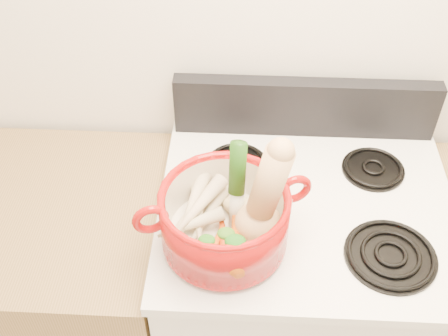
# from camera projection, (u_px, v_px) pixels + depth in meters

# --- Properties ---
(wall_back) EXTENTS (3.50, 0.02, 2.60)m
(wall_back) POSITION_uv_depth(u_px,v_px,m) (314.00, 18.00, 1.48)
(wall_back) COLOR white
(wall_back) RESTS_ON floor
(stove_body) EXTENTS (0.76, 0.65, 0.92)m
(stove_body) POSITION_uv_depth(u_px,v_px,m) (292.00, 306.00, 1.82)
(stove_body) COLOR white
(stove_body) RESTS_ON floor
(cooktop) EXTENTS (0.78, 0.67, 0.03)m
(cooktop) POSITION_uv_depth(u_px,v_px,m) (307.00, 209.00, 1.49)
(cooktop) COLOR white
(cooktop) RESTS_ON stove_body
(control_backsplash) EXTENTS (0.76, 0.05, 0.18)m
(control_backsplash) POSITION_uv_depth(u_px,v_px,m) (305.00, 107.00, 1.63)
(control_backsplash) COLOR black
(control_backsplash) RESTS_ON cooktop
(burner_front_left) EXTENTS (0.22, 0.22, 0.02)m
(burner_front_left) POSITION_uv_depth(u_px,v_px,m) (233.00, 248.00, 1.36)
(burner_front_left) COLOR black
(burner_front_left) RESTS_ON cooktop
(burner_front_right) EXTENTS (0.22, 0.22, 0.02)m
(burner_front_right) POSITION_uv_depth(u_px,v_px,m) (391.00, 255.00, 1.35)
(burner_front_right) COLOR black
(burner_front_right) RESTS_ON cooktop
(burner_back_left) EXTENTS (0.17, 0.17, 0.02)m
(burner_back_left) POSITION_uv_depth(u_px,v_px,m) (237.00, 163.00, 1.58)
(burner_back_left) COLOR black
(burner_back_left) RESTS_ON cooktop
(burner_back_right) EXTENTS (0.17, 0.17, 0.02)m
(burner_back_right) POSITION_uv_depth(u_px,v_px,m) (373.00, 168.00, 1.56)
(burner_back_right) COLOR black
(burner_back_right) RESTS_ON cooktop
(dutch_oven) EXTENTS (0.39, 0.39, 0.15)m
(dutch_oven) POSITION_uv_depth(u_px,v_px,m) (224.00, 218.00, 1.32)
(dutch_oven) COLOR #980B0A
(dutch_oven) RESTS_ON burner_front_left
(pot_handle_left) EXTENTS (0.09, 0.05, 0.08)m
(pot_handle_left) POSITION_uv_depth(u_px,v_px,m) (150.00, 220.00, 1.25)
(pot_handle_left) COLOR #980B0A
(pot_handle_left) RESTS_ON dutch_oven
(pot_handle_right) EXTENTS (0.09, 0.05, 0.08)m
(pot_handle_right) POSITION_uv_depth(u_px,v_px,m) (295.00, 189.00, 1.32)
(pot_handle_right) COLOR #980B0A
(pot_handle_right) RESTS_ON dutch_oven
(squash) EXTENTS (0.17, 0.13, 0.30)m
(squash) POSITION_uv_depth(u_px,v_px,m) (263.00, 197.00, 1.24)
(squash) COLOR tan
(squash) RESTS_ON dutch_oven
(leek) EXTENTS (0.05, 0.08, 0.26)m
(leek) POSITION_uv_depth(u_px,v_px,m) (237.00, 187.00, 1.28)
(leek) COLOR beige
(leek) RESTS_ON dutch_oven
(ginger) EXTENTS (0.09, 0.08, 0.04)m
(ginger) POSITION_uv_depth(u_px,v_px,m) (237.00, 206.00, 1.38)
(ginger) COLOR tan
(ginger) RESTS_ON dutch_oven
(parsnip_0) EXTENTS (0.12, 0.20, 0.05)m
(parsnip_0) POSITION_uv_depth(u_px,v_px,m) (208.00, 214.00, 1.36)
(parsnip_0) COLOR beige
(parsnip_0) RESTS_ON dutch_oven
(parsnip_1) EXTENTS (0.15, 0.19, 0.06)m
(parsnip_1) POSITION_uv_depth(u_px,v_px,m) (193.00, 210.00, 1.35)
(parsnip_1) COLOR beige
(parsnip_1) RESTS_ON dutch_oven
(parsnip_2) EXTENTS (0.06, 0.18, 0.05)m
(parsnip_2) POSITION_uv_depth(u_px,v_px,m) (198.00, 210.00, 1.36)
(parsnip_2) COLOR beige
(parsnip_2) RESTS_ON dutch_oven
(parsnip_3) EXTENTS (0.17, 0.10, 0.05)m
(parsnip_3) POSITION_uv_depth(u_px,v_px,m) (191.00, 224.00, 1.32)
(parsnip_3) COLOR beige
(parsnip_3) RESTS_ON dutch_oven
(parsnip_4) EXTENTS (0.10, 0.23, 0.06)m
(parsnip_4) POSITION_uv_depth(u_px,v_px,m) (196.00, 195.00, 1.37)
(parsnip_4) COLOR beige
(parsnip_4) RESTS_ON dutch_oven
(parsnip_5) EXTENTS (0.14, 0.20, 0.06)m
(parsnip_5) POSITION_uv_depth(u_px,v_px,m) (197.00, 208.00, 1.33)
(parsnip_5) COLOR beige
(parsnip_5) RESTS_ON dutch_oven
(carrot_0) EXTENTS (0.05, 0.16, 0.04)m
(carrot_0) POSITION_uv_depth(u_px,v_px,m) (223.00, 236.00, 1.32)
(carrot_0) COLOR #C53B09
(carrot_0) RESTS_ON dutch_oven
(carrot_1) EXTENTS (0.06, 0.14, 0.04)m
(carrot_1) POSITION_uv_depth(u_px,v_px,m) (214.00, 249.00, 1.28)
(carrot_1) COLOR #D6560A
(carrot_1) RESTS_ON dutch_oven
(carrot_2) EXTENTS (0.05, 0.19, 0.05)m
(carrot_2) POSITION_uv_depth(u_px,v_px,m) (236.00, 240.00, 1.29)
(carrot_2) COLOR #BF4B09
(carrot_2) RESTS_ON dutch_oven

